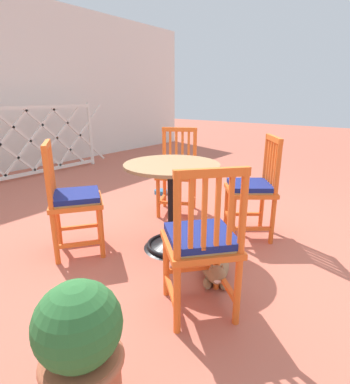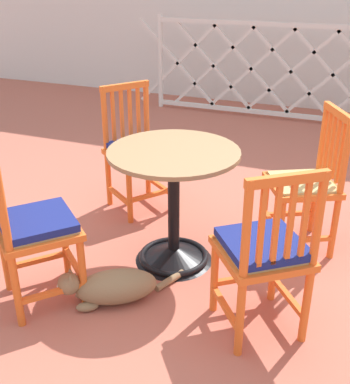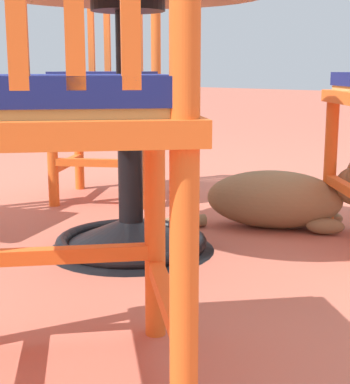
% 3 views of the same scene
% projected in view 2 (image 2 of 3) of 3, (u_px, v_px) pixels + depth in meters
% --- Properties ---
extents(ground_plane, '(24.00, 24.00, 0.00)m').
position_uv_depth(ground_plane, '(176.00, 274.00, 2.92)').
color(ground_plane, '#BC604C').
extents(lattice_fence_panel, '(3.77, 0.06, 1.12)m').
position_uv_depth(lattice_fence_panel, '(291.00, 72.00, 5.51)').
color(lattice_fence_panel, silver).
rests_on(lattice_fence_panel, ground_plane).
extents(cafe_table, '(0.76, 0.76, 0.73)m').
position_uv_depth(cafe_table, '(174.00, 220.00, 2.94)').
color(cafe_table, black).
rests_on(cafe_table, ground_plane).
extents(orange_chair_facing_out, '(0.56, 0.56, 0.91)m').
position_uv_depth(orange_chair_facing_out, '(264.00, 252.00, 2.31)').
color(orange_chair_facing_out, orange).
rests_on(orange_chair_facing_out, ground_plane).
extents(orange_chair_by_planter, '(0.54, 0.54, 0.91)m').
position_uv_depth(orange_chair_by_planter, '(306.00, 185.00, 3.04)').
color(orange_chair_by_planter, orange).
rests_on(orange_chair_by_planter, ground_plane).
extents(orange_chair_at_corner, '(0.56, 0.56, 0.91)m').
position_uv_depth(orange_chair_at_corner, '(137.00, 151.00, 3.53)').
color(orange_chair_at_corner, orange).
rests_on(orange_chair_at_corner, ground_plane).
extents(orange_chair_near_fence, '(0.56, 0.56, 0.91)m').
position_uv_depth(orange_chair_near_fence, '(33.00, 228.00, 2.52)').
color(orange_chair_near_fence, orange).
rests_on(orange_chair_near_fence, ground_plane).
extents(tabby_cat, '(0.54, 0.57, 0.23)m').
position_uv_depth(tabby_cat, '(110.00, 287.00, 2.64)').
color(tabby_cat, '#8E704C').
rests_on(tabby_cat, ground_plane).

